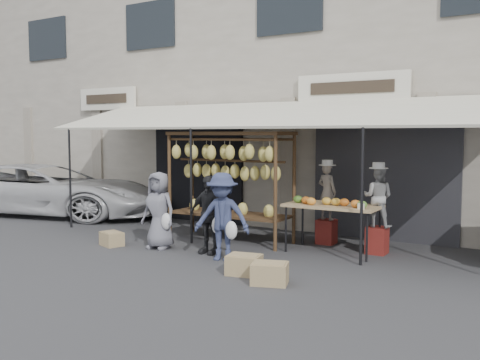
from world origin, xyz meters
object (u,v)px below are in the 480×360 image
object	(u,v)px
van	(42,177)
crate_far	(112,239)
banana_rack	(228,164)
crate_near_b	(270,273)
vendor_right	(378,197)
crate_near_a	(244,265)
customer_right	(222,217)
vendor_left	(327,192)
produce_table	(332,206)
customer_mid	(209,215)
customer_left	(159,210)

from	to	relation	value
van	crate_far	bearing A→B (deg)	-127.34
banana_rack	crate_near_b	xyz separation A→B (m)	(2.20, -2.33, -1.42)
vendor_right	crate_near_a	size ratio (longest dim) A/B	2.16
vendor_right	customer_right	size ratio (longest dim) A/B	0.73
vendor_left	vendor_right	world-z (taller)	vendor_left
van	vendor_right	bearing A→B (deg)	-103.63
banana_rack	crate_near_b	world-z (taller)	banana_rack
van	vendor_left	bearing A→B (deg)	-101.18
banana_rack	vendor_right	world-z (taller)	banana_rack
vendor_right	van	size ratio (longest dim) A/B	0.23
crate_near_a	crate_far	world-z (taller)	crate_near_a
banana_rack	produce_table	world-z (taller)	banana_rack
customer_mid	crate_far	distance (m)	2.14
produce_table	crate_near_a	size ratio (longest dim) A/B	3.32
vendor_left	van	bearing A→B (deg)	16.63
crate_far	van	bearing A→B (deg)	156.13
produce_table	crate_far	world-z (taller)	produce_table
crate_near_a	customer_right	bearing A→B (deg)	142.30
produce_table	customer_mid	bearing A→B (deg)	-148.40
customer_left	crate_near_a	xyz separation A→B (m)	(2.37, -0.80, -0.58)
customer_mid	produce_table	bearing A→B (deg)	33.95
customer_mid	crate_near_b	world-z (taller)	customer_mid
customer_right	crate_near_a	xyz separation A→B (m)	(0.82, -0.64, -0.61)
crate_far	customer_right	bearing A→B (deg)	2.92
banana_rack	customer_mid	world-z (taller)	banana_rack
customer_left	vendor_left	bearing A→B (deg)	36.79
produce_table	vendor_left	bearing A→B (deg)	118.11
customer_mid	crate_far	size ratio (longest dim) A/B	3.23
vendor_left	vendor_right	bearing A→B (deg)	177.05
customer_left	crate_far	distance (m)	1.17
vendor_left	van	xyz separation A→B (m)	(-8.14, -0.33, -0.02)
crate_near_a	crate_near_b	size ratio (longest dim) A/B	0.99
customer_right	produce_table	bearing A→B (deg)	30.62
customer_left	crate_near_b	world-z (taller)	customer_left
produce_table	crate_near_b	size ratio (longest dim) A/B	3.28
customer_mid	customer_right	distance (m)	0.58
customer_mid	van	bearing A→B (deg)	168.70
customer_right	van	distance (m)	7.37
customer_right	van	world-z (taller)	van
banana_rack	produce_table	bearing A→B (deg)	1.13
customer_left	customer_mid	bearing A→B (deg)	5.42
banana_rack	vendor_left	size ratio (longest dim) A/B	2.32
customer_mid	customer_right	size ratio (longest dim) A/B	0.94
customer_mid	crate_near_b	size ratio (longest dim) A/B	2.78
crate_far	customer_mid	bearing A→B (deg)	11.99
customer_mid	crate_far	world-z (taller)	customer_mid
customer_right	crate_near_a	distance (m)	1.20
banana_rack	vendor_right	distance (m)	3.02
produce_table	customer_right	distance (m)	2.06
crate_near_a	crate_far	bearing A→B (deg)	171.34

